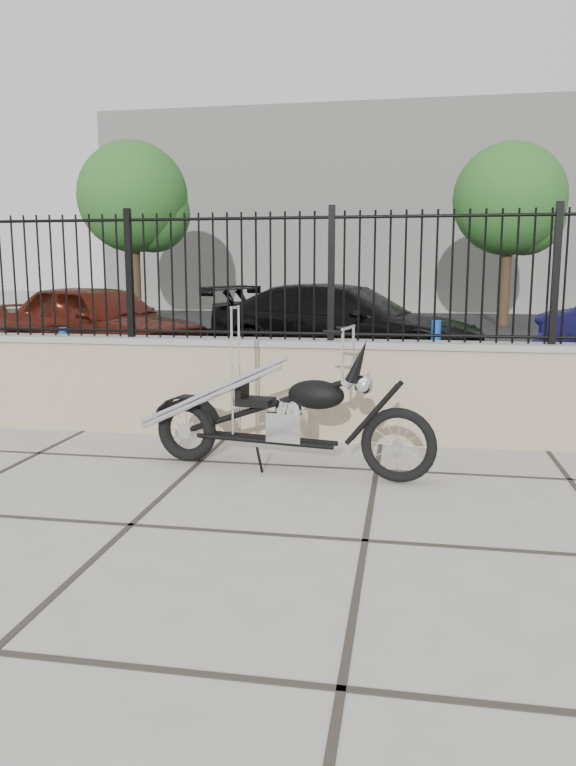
% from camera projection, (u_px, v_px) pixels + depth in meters
% --- Properties ---
extents(ground_plane, '(90.00, 90.00, 0.00)m').
position_uv_depth(ground_plane, '(131.00, 525.00, 4.38)').
color(ground_plane, '#99968E').
rests_on(ground_plane, ground).
extents(parking_lot, '(30.00, 30.00, 0.00)m').
position_uv_depth(parking_lot, '(335.00, 337.00, 16.53)').
color(parking_lot, black).
rests_on(parking_lot, ground).
extents(retaining_wall, '(14.00, 0.36, 0.96)m').
position_uv_depth(retaining_wall, '(229.00, 387.00, 6.73)').
color(retaining_wall, gray).
rests_on(retaining_wall, ground_plane).
extents(iron_fence, '(14.00, 0.08, 1.20)m').
position_uv_depth(iron_fence, '(228.00, 276.00, 6.55)').
color(iron_fence, black).
rests_on(iron_fence, retaining_wall).
extents(background_building, '(22.00, 6.00, 8.00)m').
position_uv_depth(background_building, '(370.00, 214.00, 29.47)').
color(background_building, beige).
rests_on(background_building, ground_plane).
extents(chopper_motorcycle, '(2.30, 0.77, 1.36)m').
position_uv_depth(chopper_motorcycle, '(282.00, 389.00, 5.45)').
color(chopper_motorcycle, black).
rests_on(chopper_motorcycle, ground_plane).
extents(car_red, '(4.47, 3.24, 1.42)m').
position_uv_depth(car_red, '(99.00, 323.00, 11.75)').
color(car_red, '#451209').
rests_on(car_red, parking_lot).
extents(car_black, '(5.14, 3.24, 1.39)m').
position_uv_depth(car_black, '(345.00, 326.00, 11.42)').
color(car_black, black).
rests_on(car_black, parking_lot).
extents(bollard_a, '(0.11, 0.11, 0.87)m').
position_uv_depth(bollard_a, '(64.00, 360.00, 9.07)').
color(bollard_a, blue).
rests_on(bollard_a, ground_plane).
extents(bollard_b, '(0.15, 0.15, 1.00)m').
position_uv_depth(bollard_b, '(435.00, 360.00, 8.57)').
color(bollard_b, '#0D1EC4').
rests_on(bollard_b, ground_plane).
extents(tree_left, '(3.37, 3.37, 5.69)m').
position_uv_depth(tree_left, '(133.00, 192.00, 21.00)').
color(tree_left, '#382619').
rests_on(tree_left, ground_plane).
extents(tree_right, '(3.18, 3.18, 5.36)m').
position_uv_depth(tree_right, '(510.00, 194.00, 19.43)').
color(tree_right, '#382619').
rests_on(tree_right, ground_plane).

